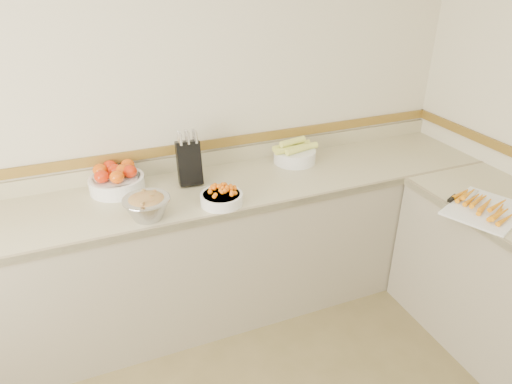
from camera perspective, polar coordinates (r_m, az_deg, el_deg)
name	(u,v)px	position (r m, az deg, el deg)	size (l,w,h in m)	color
back_wall	(161,111)	(2.84, -11.75, 9.83)	(4.00, 4.00, 0.00)	beige
counter_back	(185,256)	(2.92, -8.88, -7.95)	(4.00, 0.65, 1.08)	#BFB68B
knife_block	(189,161)	(2.76, -8.38, 3.80)	(0.16, 0.18, 0.34)	black
tomato_bowl	(116,179)	(2.79, -17.04, 1.53)	(0.32, 0.32, 0.16)	white
cherry_tomato_bowl	(221,197)	(2.54, -4.35, -0.59)	(0.24, 0.24, 0.13)	white
corn_bowl	(294,153)	(3.06, 4.83, 4.85)	(0.31, 0.28, 0.17)	white
rhubarb_bowl	(147,206)	(2.45, -13.46, -1.66)	(0.25, 0.25, 0.14)	#B2B2BA
cutting_board	(484,207)	(2.77, 26.65, -1.71)	(0.53, 0.48, 0.06)	white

